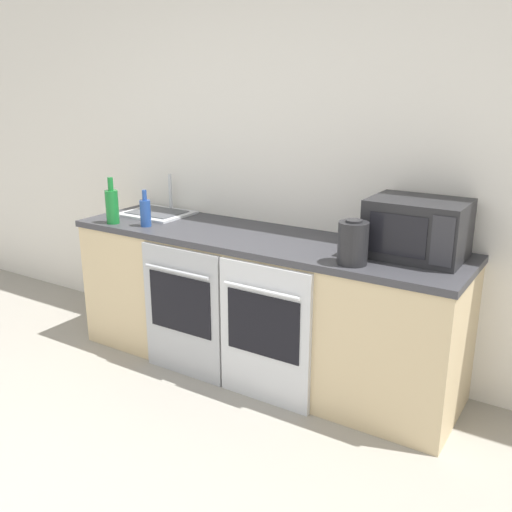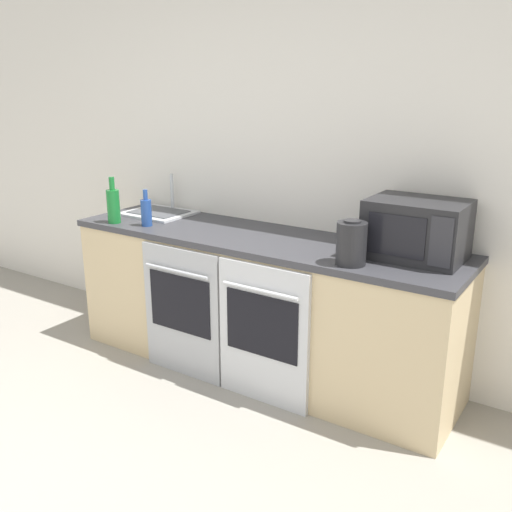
# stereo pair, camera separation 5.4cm
# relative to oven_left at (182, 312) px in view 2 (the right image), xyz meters

# --- Properties ---
(wall_back) EXTENTS (10.00, 0.06, 2.60)m
(wall_back) POSITION_rel_oven_left_xyz_m (0.36, 0.70, 0.87)
(wall_back) COLOR silver
(wall_back) RESTS_ON ground_plane
(counter_back) EXTENTS (2.54, 0.68, 0.89)m
(counter_back) POSITION_rel_oven_left_xyz_m (0.36, 0.34, 0.02)
(counter_back) COLOR #D1B789
(counter_back) RESTS_ON ground_plane
(oven_left) EXTENTS (0.59, 0.06, 0.84)m
(oven_left) POSITION_rel_oven_left_xyz_m (0.00, 0.00, 0.00)
(oven_left) COLOR #A8AAAF
(oven_left) RESTS_ON ground_plane
(oven_right) EXTENTS (0.59, 0.06, 0.84)m
(oven_right) POSITION_rel_oven_left_xyz_m (0.60, 0.00, 0.00)
(oven_right) COLOR silver
(oven_right) RESTS_ON ground_plane
(microwave) EXTENTS (0.50, 0.38, 0.32)m
(microwave) POSITION_rel_oven_left_xyz_m (1.30, 0.43, 0.62)
(microwave) COLOR #232326
(microwave) RESTS_ON counter_back
(bottle_blue) EXTENTS (0.07, 0.07, 0.24)m
(bottle_blue) POSITION_rel_oven_left_xyz_m (-0.40, 0.15, 0.56)
(bottle_blue) COLOR #234793
(bottle_blue) RESTS_ON counter_back
(bottle_green) EXTENTS (0.08, 0.08, 0.31)m
(bottle_green) POSITION_rel_oven_left_xyz_m (-0.64, 0.09, 0.59)
(bottle_green) COLOR #19722D
(bottle_green) RESTS_ON counter_back
(kettle) EXTENTS (0.16, 0.16, 0.24)m
(kettle) POSITION_rel_oven_left_xyz_m (1.06, 0.13, 0.58)
(kettle) COLOR #232326
(kettle) RESTS_ON counter_back
(sink) EXTENTS (0.46, 0.39, 0.27)m
(sink) POSITION_rel_oven_left_xyz_m (-0.57, 0.45, 0.48)
(sink) COLOR silver
(sink) RESTS_ON counter_back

